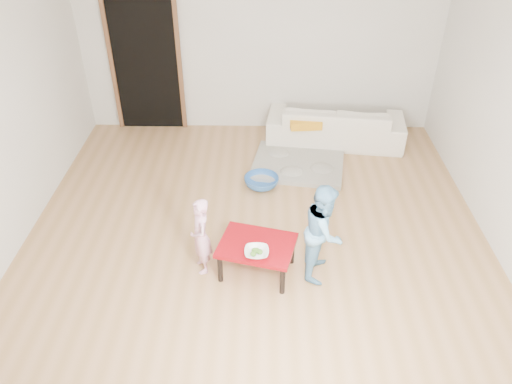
{
  "coord_description": "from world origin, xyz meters",
  "views": [
    {
      "loc": [
        0.07,
        -4.3,
        3.51
      ],
      "look_at": [
        0.0,
        -0.2,
        0.65
      ],
      "focal_mm": 35.0,
      "sensor_mm": 36.0,
      "label": 1
    }
  ],
  "objects_px": {
    "sofa": "(335,124)",
    "child_blue": "(324,231)",
    "bowl": "(257,252)",
    "child_pink": "(201,236)",
    "red_table": "(257,258)",
    "basin": "(261,182)"
  },
  "relations": [
    {
      "from": "sofa",
      "to": "child_blue",
      "type": "relative_size",
      "value": 1.87
    },
    {
      "from": "red_table",
      "to": "bowl",
      "type": "bearing_deg",
      "value": -90.01
    },
    {
      "from": "bowl",
      "to": "child_pink",
      "type": "distance_m",
      "value": 0.57
    },
    {
      "from": "child_pink",
      "to": "child_blue",
      "type": "bearing_deg",
      "value": 72.66
    },
    {
      "from": "red_table",
      "to": "child_blue",
      "type": "bearing_deg",
      "value": 2.18
    },
    {
      "from": "bowl",
      "to": "child_blue",
      "type": "bearing_deg",
      "value": 15.82
    },
    {
      "from": "sofa",
      "to": "child_pink",
      "type": "height_order",
      "value": "child_pink"
    },
    {
      "from": "sofa",
      "to": "child_pink",
      "type": "bearing_deg",
      "value": 65.6
    },
    {
      "from": "child_pink",
      "to": "basin",
      "type": "xyz_separation_m",
      "value": [
        0.57,
        1.48,
        -0.35
      ]
    },
    {
      "from": "red_table",
      "to": "child_blue",
      "type": "xyz_separation_m",
      "value": [
        0.64,
        0.02,
        0.33
      ]
    },
    {
      "from": "sofa",
      "to": "child_blue",
      "type": "bearing_deg",
      "value": 87.52
    },
    {
      "from": "sofa",
      "to": "child_pink",
      "type": "relative_size",
      "value": 2.29
    },
    {
      "from": "red_table",
      "to": "child_blue",
      "type": "distance_m",
      "value": 0.72
    },
    {
      "from": "child_pink",
      "to": "basin",
      "type": "bearing_deg",
      "value": 141.9
    },
    {
      "from": "red_table",
      "to": "child_pink",
      "type": "bearing_deg",
      "value": 176.45
    },
    {
      "from": "sofa",
      "to": "red_table",
      "type": "bearing_deg",
      "value": 75.12
    },
    {
      "from": "sofa",
      "to": "basin",
      "type": "xyz_separation_m",
      "value": [
        -1.03,
        -1.19,
        -0.21
      ]
    },
    {
      "from": "bowl",
      "to": "child_blue",
      "type": "height_order",
      "value": "child_blue"
    },
    {
      "from": "bowl",
      "to": "child_blue",
      "type": "xyz_separation_m",
      "value": [
        0.64,
        0.18,
        0.12
      ]
    },
    {
      "from": "bowl",
      "to": "child_pink",
      "type": "xyz_separation_m",
      "value": [
        -0.54,
        0.19,
        0.03
      ]
    },
    {
      "from": "child_blue",
      "to": "sofa",
      "type": "bearing_deg",
      "value": 5.8
    },
    {
      "from": "child_pink",
      "to": "child_blue",
      "type": "distance_m",
      "value": 1.18
    }
  ]
}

